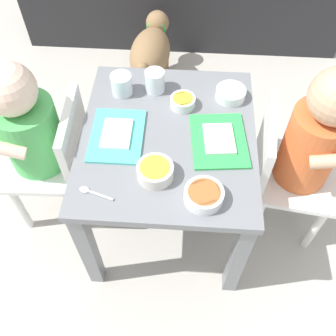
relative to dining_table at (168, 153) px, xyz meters
name	(u,v)px	position (x,y,z in m)	size (l,w,h in m)	color
ground_plane	(168,214)	(0.00, 0.00, -0.38)	(7.00, 7.00, 0.00)	#B2ADA3
dining_table	(168,153)	(0.00, 0.00, 0.00)	(0.52, 0.59, 0.47)	slate
seated_child_left	(33,131)	(-0.42, 0.02, 0.05)	(0.29, 0.29, 0.68)	white
seated_child_right	(310,142)	(0.42, 0.02, 0.07)	(0.31, 0.31, 0.71)	white
dog	(151,51)	(-0.13, 0.76, -0.19)	(0.22, 0.42, 0.30)	olive
food_tray_left	(117,135)	(-0.15, -0.01, 0.09)	(0.15, 0.21, 0.02)	#4CC6BC
food_tray_right	(219,140)	(0.15, -0.01, 0.09)	(0.18, 0.22, 0.02)	green
water_cup_left	(155,82)	(-0.05, 0.19, 0.12)	(0.06, 0.06, 0.07)	white
water_cup_right	(122,85)	(-0.16, 0.17, 0.12)	(0.07, 0.07, 0.07)	white
cereal_bowl_left_side	(183,102)	(0.04, 0.12, 0.10)	(0.08, 0.08, 0.03)	white
cereal_bowl_right_side	(204,195)	(0.11, -0.21, 0.10)	(0.10, 0.10, 0.04)	white
veggie_bowl_far	(155,171)	(-0.02, -0.15, 0.11)	(0.10, 0.10, 0.04)	silver
veggie_bowl_near	(231,93)	(0.19, 0.17, 0.10)	(0.09, 0.09, 0.03)	white
spoon_by_left_tray	(93,192)	(-0.18, -0.22, 0.09)	(0.10, 0.04, 0.01)	silver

